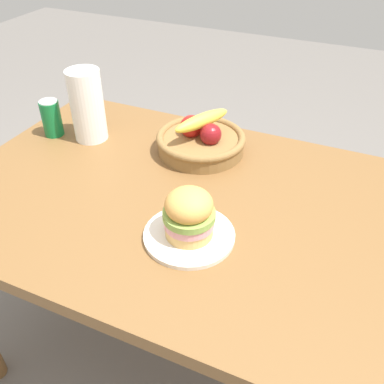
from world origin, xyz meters
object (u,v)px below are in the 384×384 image
Objects in this scene: sandwich at (189,214)px; fruit_basket at (201,140)px; paper_towel_roll at (87,106)px; soda_can at (52,118)px; plate at (189,235)px.

fruit_basket is at bearing 109.19° from sandwich.
fruit_basket is at bearing 10.84° from paper_towel_roll.
paper_towel_roll is at bearing 14.05° from soda_can.
plate is 1.83× the size of soda_can.
soda_can is at bearing 156.01° from sandwich.
soda_can is at bearing -168.32° from fruit_basket.
plate is 0.71m from soda_can.
soda_can is (-0.65, 0.29, -0.01)m from sandwich.
plate is at bearing -70.81° from fruit_basket.
fruit_basket is at bearing 11.68° from soda_can.
soda_can is 0.15m from paper_towel_roll.
soda_can is (-0.65, 0.29, 0.06)m from plate.
plate is 1.76× the size of sandwich.
sandwich is at bearing 0.00° from plate.
sandwich is at bearing -70.81° from fruit_basket.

